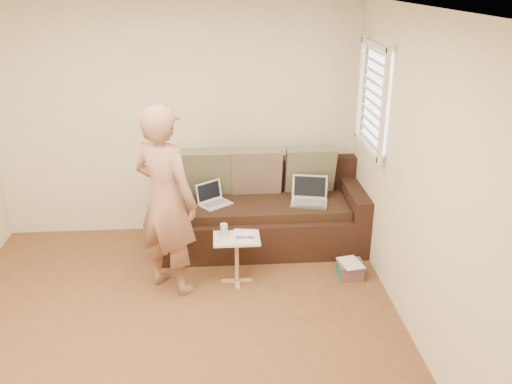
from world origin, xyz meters
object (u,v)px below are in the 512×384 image
Objects in this scene: laptop_silver at (309,204)px; laptop_white at (215,205)px; sofa at (263,209)px; side_table at (237,260)px; drinking_glass at (224,230)px; person at (166,201)px; striped_box at (350,269)px.

laptop_silver reaches higher than laptop_white.
sofa is 6.95× the size of laptop_white.
sofa is at bearing 67.97° from side_table.
drinking_glass is (-0.44, -0.74, 0.12)m from sofa.
sofa is 1.21× the size of person.
laptop_silver reaches higher than drinking_glass.
side_table reaches higher than striped_box.
drinking_glass is at bearing -120.59° from sofa.
laptop_white is at bearing -172.15° from sofa.
person is at bearing -139.14° from sofa.
laptop_silver is (0.49, -0.12, 0.10)m from sofa.
sofa is 0.53m from laptop_white.
laptop_silver is at bearing -13.55° from sofa.
drinking_glass reaches higher than striped_box.
side_table is 1.14m from striped_box.
laptop_white reaches higher than side_table.
laptop_white is 0.17× the size of person.
drinking_glass is at bearing 158.22° from side_table.
person reaches higher than laptop_silver.
side_table is 4.06× the size of drinking_glass.
laptop_silver is at bearing 116.14° from striped_box.
striped_box is at bearing 0.47° from side_table.
laptop_white is at bearing 96.82° from drinking_glass.
side_table is at bearing -179.53° from striped_box.
sofa reaches higher than side_table.
side_table is (-0.81, -0.66, -0.28)m from laptop_silver.
sofa is 0.52m from laptop_silver.
sofa is 18.33× the size of drinking_glass.
drinking_glass is at bearing -133.96° from person.
laptop_white is at bearing 105.51° from side_table.
laptop_silver is 1.54× the size of striped_box.
drinking_glass is at bearing -134.09° from laptop_silver.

